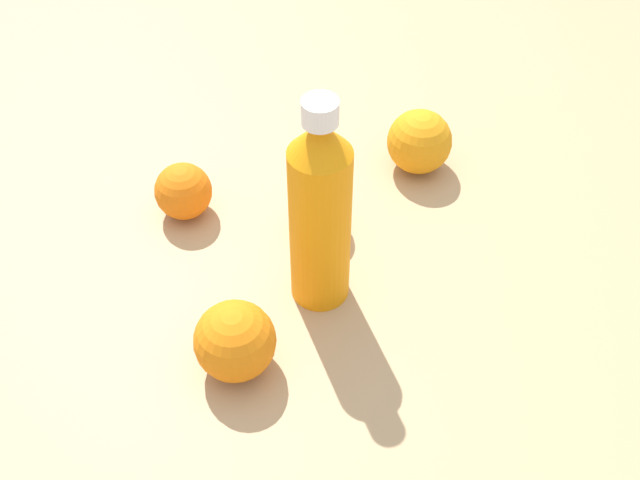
% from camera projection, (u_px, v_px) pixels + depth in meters
% --- Properties ---
extents(ground_plane, '(2.40, 2.40, 0.00)m').
position_uv_depth(ground_plane, '(370.00, 271.00, 0.89)').
color(ground_plane, tan).
extents(water_bottle, '(0.06, 0.06, 0.26)m').
position_uv_depth(water_bottle, '(320.00, 212.00, 0.79)').
color(water_bottle, orange).
rests_on(water_bottle, ground_plane).
extents(orange_0, '(0.07, 0.07, 0.07)m').
position_uv_depth(orange_0, '(183.00, 191.00, 0.94)').
color(orange_0, orange).
rests_on(orange_0, ground_plane).
extents(orange_1, '(0.07, 0.07, 0.07)m').
position_uv_depth(orange_1, '(320.00, 209.00, 0.92)').
color(orange_1, orange).
rests_on(orange_1, ground_plane).
extents(orange_2, '(0.08, 0.08, 0.08)m').
position_uv_depth(orange_2, '(235.00, 341.00, 0.78)').
color(orange_2, orange).
rests_on(orange_2, ground_plane).
extents(orange_3, '(0.08, 0.08, 0.08)m').
position_uv_depth(orange_3, '(419.00, 142.00, 0.99)').
color(orange_3, orange).
rests_on(orange_3, ground_plane).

